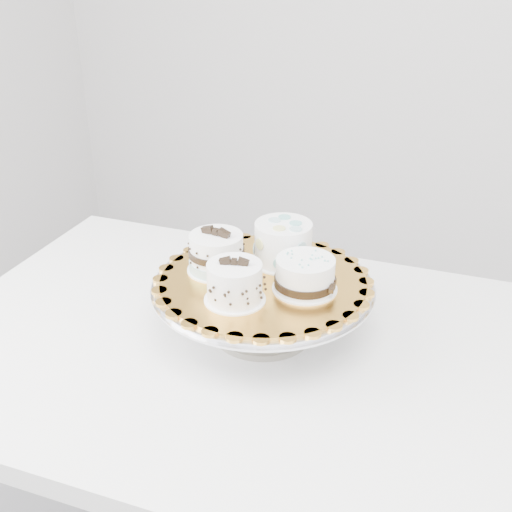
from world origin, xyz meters
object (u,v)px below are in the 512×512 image
at_px(cake_ribbon, 306,276).
at_px(table, 252,378).
at_px(cake_stand, 263,298).
at_px(cake_board, 263,281).
at_px(cake_dots, 283,243).
at_px(cake_swirl, 235,283).
at_px(cake_banded, 216,254).

bearing_deg(cake_ribbon, table, -166.83).
relative_size(cake_stand, cake_board, 1.09).
bearing_deg(cake_ribbon, cake_dots, 122.93).
bearing_deg(cake_dots, cake_board, -101.79).
relative_size(cake_dots, cake_ribbon, 1.05).
xyz_separation_m(table, cake_swirl, (-0.01, -0.05, 0.22)).
bearing_deg(table, cake_stand, 79.96).
distance_m(table, cake_stand, 0.16).
relative_size(table, cake_dots, 10.01).
bearing_deg(cake_stand, cake_swirl, -96.67).
bearing_deg(table, cake_board, 79.96).
relative_size(cake_board, cake_swirl, 3.12).
xyz_separation_m(cake_stand, cake_board, (0.00, 0.00, 0.04)).
distance_m(cake_banded, cake_dots, 0.13).
height_order(table, cake_stand, cake_stand).
bearing_deg(cake_dots, cake_banded, -147.57).
distance_m(cake_swirl, cake_dots, 0.16).
bearing_deg(cake_banded, table, -18.21).
xyz_separation_m(cake_stand, cake_banded, (-0.09, -0.01, 0.07)).
relative_size(cake_banded, cake_ribbon, 0.89).
distance_m(cake_swirl, cake_banded, 0.11).
bearing_deg(cake_dots, cake_stand, -101.79).
distance_m(cake_banded, cake_ribbon, 0.17).
distance_m(table, cake_ribbon, 0.24).
xyz_separation_m(cake_board, cake_ribbon, (0.08, 0.00, 0.03)).
bearing_deg(cake_board, cake_banded, -175.63).
bearing_deg(cake_banded, cake_dots, 44.08).
relative_size(cake_stand, cake_swirl, 3.38).
xyz_separation_m(cake_board, cake_dots, (0.00, 0.08, 0.04)).
relative_size(cake_banded, cake_dots, 0.85).
relative_size(cake_swirl, cake_dots, 0.92).
distance_m(cake_board, cake_dots, 0.09).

